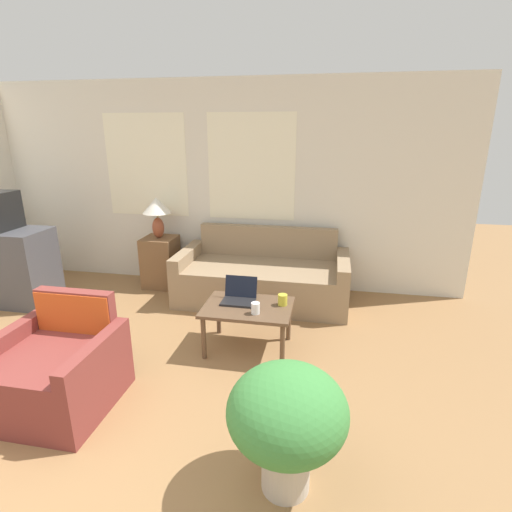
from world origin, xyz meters
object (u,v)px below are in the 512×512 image
laptop (239,296)px  potted_plant (287,417)px  coffee_table (248,311)px  couch (263,278)px  table_lamp (157,209)px  cup_navy (255,308)px  cup_yellow (283,300)px  armchair (58,371)px

laptop → potted_plant: potted_plant is taller
coffee_table → couch: bearing=93.0°
table_lamp → coffee_table: table_lamp is taller
table_lamp → coffee_table: 2.10m
cup_navy → cup_yellow: bearing=46.5°
laptop → table_lamp: bearing=136.9°
table_lamp → cup_navy: (1.57, -1.51, -0.54)m
armchair → cup_navy: 1.63m
table_lamp → cup_navy: size_ratio=5.09×
coffee_table → cup_navy: bearing=-55.3°
couch → laptop: (-0.04, -1.10, 0.23)m
couch → armchair: bearing=-118.1°
armchair → table_lamp: (-0.22, 2.39, 0.77)m
cup_navy → cup_yellow: cup_yellow is taller
laptop → potted_plant: bearing=-67.9°
couch → table_lamp: (-1.40, 0.17, 0.76)m
coffee_table → cup_yellow: 0.34m
table_lamp → potted_plant: 3.52m
armchair → coffee_table: size_ratio=1.04×
armchair → cup_yellow: 1.93m
coffee_table → laptop: (-0.10, 0.09, 0.11)m
couch → cup_yellow: (0.38, -1.11, 0.23)m
armchair → cup_navy: size_ratio=8.24×
coffee_table → potted_plant: 1.57m
couch → cup_yellow: couch is taller
cup_navy → potted_plant: size_ratio=0.13×
armchair → cup_navy: (1.35, 0.88, 0.23)m
couch → laptop: 1.12m
cup_yellow → potted_plant: 1.57m
table_lamp → coffee_table: (1.47, -1.37, -0.64)m
cup_yellow → potted_plant: size_ratio=0.13×
cup_yellow → potted_plant: (0.22, -1.55, -0.00)m
cup_navy → potted_plant: 1.40m
potted_plant → coffee_table: bearing=109.9°
armchair → table_lamp: size_ratio=1.62×
laptop → cup_yellow: laptop is taller
armchair → cup_navy: bearing=33.2°
laptop → cup_navy: (0.20, -0.24, 0.00)m
table_lamp → laptop: size_ratio=1.69×
couch → cup_navy: 1.37m
cup_yellow → potted_plant: bearing=-81.9°
couch → armchair: (-1.19, -2.22, -0.00)m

